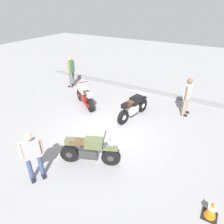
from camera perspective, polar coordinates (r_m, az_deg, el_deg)
name	(u,v)px	position (r m, az deg, el deg)	size (l,w,h in m)	color
ground_plane	(107,132)	(8.26, -1.47, -5.49)	(40.00, 40.00, 0.00)	gray
curb_edge	(148,91)	(11.91, 10.18, 5.86)	(14.00, 0.30, 0.15)	gray
motorcycle_cream_vintage	(85,97)	(10.11, -7.59, 4.30)	(1.74, 1.17, 1.07)	black
motorcycle_olive_vintage	(89,150)	(6.60, -6.36, -10.65)	(1.86, 0.97, 1.07)	black
motorcycle_black_cruiser	(133,107)	(9.01, 5.94, 1.39)	(0.80, 2.07, 1.09)	black
person_in_gray_shirt	(32,154)	(6.23, -21.39, -10.90)	(0.48, 0.58, 1.59)	#384772
person_in_white_shirt	(187,94)	(9.62, 20.37, 4.67)	(0.33, 0.67, 1.73)	gray
person_in_green_shirt	(71,70)	(12.46, -11.39, 11.51)	(0.39, 0.68, 1.79)	#59595B
traffic_cone	(212,210)	(5.94, 26.12, -23.31)	(0.36, 0.36, 0.53)	black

